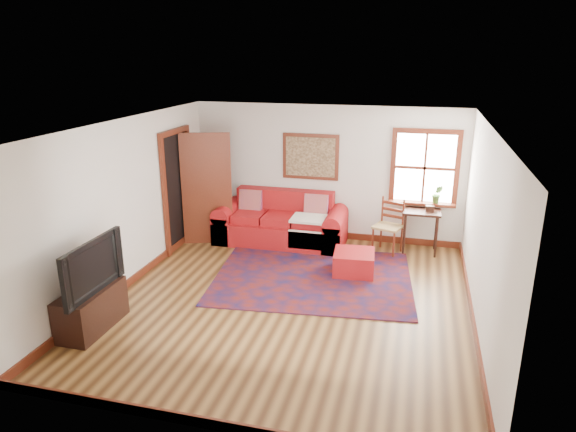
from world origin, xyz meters
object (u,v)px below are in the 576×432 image
(ladder_back_chair, at_px, (389,224))
(media_cabinet, at_px, (91,309))
(side_table, at_px, (421,217))
(red_ottoman, at_px, (354,263))
(red_leather_sofa, at_px, (282,226))

(ladder_back_chair, xyz_separation_m, media_cabinet, (-3.49, -3.65, -0.25))
(side_table, xyz_separation_m, ladder_back_chair, (-0.54, -0.12, -0.12))
(red_ottoman, bearing_deg, red_leather_sofa, 138.53)
(side_table, relative_size, ladder_back_chair, 0.79)
(red_ottoman, relative_size, side_table, 0.83)
(red_leather_sofa, distance_m, media_cabinet, 3.97)
(red_ottoman, bearing_deg, ladder_back_chair, 61.96)
(side_table, bearing_deg, red_leather_sofa, -177.60)
(ladder_back_chair, bearing_deg, red_ottoman, -113.12)
(side_table, height_order, ladder_back_chair, ladder_back_chair)
(red_ottoman, height_order, ladder_back_chair, ladder_back_chair)
(red_leather_sofa, xyz_separation_m, side_table, (2.51, 0.10, 0.33))
(side_table, bearing_deg, red_ottoman, -129.51)
(media_cabinet, bearing_deg, side_table, 43.16)
(ladder_back_chair, bearing_deg, red_leather_sofa, 179.43)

